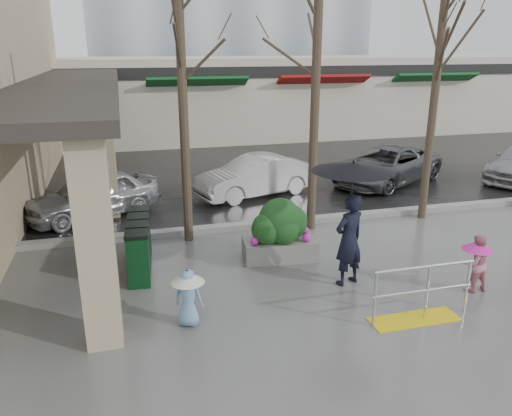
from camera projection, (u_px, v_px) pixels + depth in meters
name	position (u px, v px, depth m)	size (l,w,h in m)	color
ground	(319.00, 297.00, 9.51)	(120.00, 120.00, 0.00)	#51514F
street_asphalt	(181.00, 126.00, 29.71)	(120.00, 36.00, 0.01)	black
curb	(263.00, 224.00, 13.16)	(120.00, 0.30, 0.15)	gray
canopy_slab	(68.00, 79.00, 14.55)	(2.80, 18.00, 0.25)	#2D2823
pillar_front	(96.00, 241.00, 7.55)	(0.55, 0.55, 3.50)	tan
pillar_back	(105.00, 155.00, 13.52)	(0.55, 0.55, 3.50)	tan
storefront_row	(227.00, 97.00, 25.87)	(34.00, 6.74, 4.00)	beige
handrail	(419.00, 300.00, 8.63)	(1.90, 0.50, 1.03)	yellow
tree_west	(179.00, 20.00, 10.75)	(3.20, 3.20, 6.80)	#382B21
tree_midwest	(318.00, 15.00, 11.49)	(3.20, 3.20, 7.00)	#382B21
tree_mideast	(441.00, 33.00, 12.41)	(3.20, 3.20, 6.50)	#382B21
woman	(351.00, 208.00, 9.58)	(1.59, 1.59, 2.54)	black
child_pink	(476.00, 260.00, 9.59)	(0.59, 0.59, 1.15)	#CB7C8D
child_blue	(188.00, 292.00, 8.40)	(0.59, 0.57, 1.03)	#6D96C2
planter	(280.00, 230.00, 11.06)	(1.68, 0.99, 1.40)	slate
news_boxes	(139.00, 244.00, 10.55)	(0.60, 2.03, 1.12)	#0D3A1A
car_a	(92.00, 195.00, 13.83)	(1.49, 3.70, 1.26)	#A9A9AD
car_b	(255.00, 176.00, 15.75)	(1.33, 3.82, 1.26)	silver
car_c	(386.00, 165.00, 17.21)	(2.09, 4.53, 1.26)	#5A5C62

